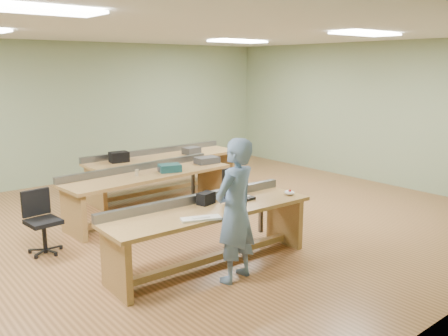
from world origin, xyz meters
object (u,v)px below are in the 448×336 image
Objects in this scene: parts_bin_grey at (207,160)px; workbench_mid at (149,184)px; person at (235,211)px; task_chair at (43,230)px; workbench_back at (164,165)px; laptop_base at (239,198)px; parts_bin_teal at (170,168)px; drinks_can at (137,173)px; workbench_front at (209,223)px; camera_bag at (206,198)px; mug at (161,169)px.

workbench_mid is at bearing -177.88° from parts_bin_grey.
person is 1.99× the size of task_chair.
laptop_base is at bearing -106.02° from workbench_back.
parts_bin_teal is 0.60m from drinks_can.
workbench_front is 8.07× the size of laptop_base.
laptop_base is at bearing -45.33° from task_chair.
camera_bag is 0.54× the size of parts_bin_grey.
camera_bag is at bearing -104.10° from workbench_mid.
workbench_mid reaches higher than task_chair.
workbench_mid is 8.46× the size of parts_bin_teal.
workbench_mid is at bearing 65.44° from camera_bag.
workbench_mid is at bearing -112.71° from person.
parts_bin_teal is 0.92m from parts_bin_grey.
workbench_front is 2.15m from drinks_can.
workbench_mid and workbench_back have the same top height.
workbench_mid is 28.11× the size of drinks_can.
task_chair is (-1.47, 2.28, -0.54)m from person.
mug is (0.65, 2.66, -0.05)m from person.
parts_bin_grey reaches higher than laptop_base.
parts_bin_grey reaches higher than workbench_front.
camera_bag reaches higher than workbench_back.
drinks_can is (-0.37, 2.08, 0.03)m from laptop_base.
camera_bag is (-0.46, 0.11, 0.06)m from laptop_base.
parts_bin_teal reaches higher than laptop_base.
drinks_can is (-0.59, 0.05, -0.01)m from parts_bin_teal.
parts_bin_teal is 3.32× the size of drinks_can.
person is 2.67m from drinks_can.
parts_bin_teal reaches higher than mug.
workbench_mid is 1.98m from task_chair.
person is at bearing -111.45° from workbench_back.
mug is (-0.82, -1.20, 0.23)m from workbench_back.
workbench_back reaches higher than task_chair.
parts_bin_grey reaches higher than drinks_can.
workbench_front is 7.92× the size of parts_bin_teal.
parts_bin_grey is at bearing -78.71° from workbench_back.
mug is at bearing 158.97° from parts_bin_teal.
camera_bag reaches higher than parts_bin_grey.
task_chair is at bearing 131.88° from workbench_front.
laptop_base is 2.04m from parts_bin_teal.
workbench_back is at bearing 68.16° from workbench_front.
parts_bin_grey is at bearing 10.37° from parts_bin_teal.
parts_bin_teal reaches higher than workbench_front.
person is at bearing -103.76° from workbench_mid.
laptop_base is 1.54× the size of camera_bag.
parts_bin_teal is at bearing 84.53° from laptop_base.
drinks_can is at bearing -175.66° from parts_bin_grey.
laptop_base is 2.69m from task_chair.
workbench_front is at bearing -106.26° from mug.
parts_bin_teal is at bearing -5.03° from drinks_can.
workbench_front is 0.88× the size of workbench_back.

